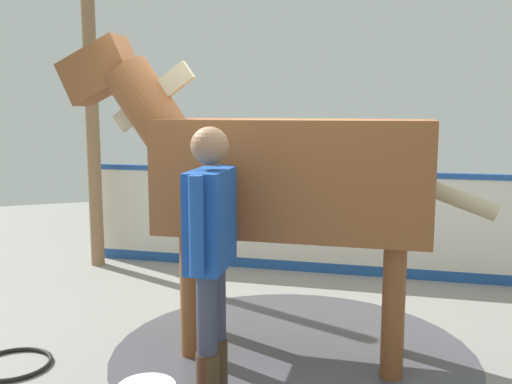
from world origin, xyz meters
name	(u,v)px	position (x,y,z in m)	size (l,w,h in m)	color
ground_plane	(270,348)	(0.00, 0.00, -0.01)	(16.00, 16.00, 0.02)	gray
wet_patch	(293,352)	(0.13, -0.16, 0.00)	(2.83, 2.83, 0.00)	#4C4C54
barrier_wall	(330,226)	(1.40, 1.72, 0.56)	(4.87, 3.32, 1.20)	silver
roof_post_near	(93,136)	(-1.11, 3.00, 1.58)	(0.16, 0.16, 3.15)	olive
horse	(278,175)	(0.03, -0.09, 1.40)	(2.89, 2.09, 2.47)	brown
handler	(211,243)	(-0.64, -0.62, 1.04)	(0.45, 0.62, 1.78)	#47331E
hose_coil	(13,364)	(-1.92, 0.30, 0.02)	(0.57, 0.57, 0.03)	black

